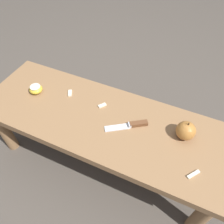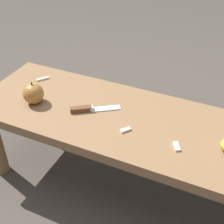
% 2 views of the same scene
% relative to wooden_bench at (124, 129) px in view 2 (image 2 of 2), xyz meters
% --- Properties ---
extents(ground_plane, '(8.00, 8.00, 0.00)m').
position_rel_wooden_bench_xyz_m(ground_plane, '(0.00, 0.00, -0.33)').
color(ground_plane, '#4C443D').
extents(wooden_bench, '(1.24, 0.44, 0.39)m').
position_rel_wooden_bench_xyz_m(wooden_bench, '(0.00, 0.00, 0.00)').
color(wooden_bench, olive).
rests_on(wooden_bench, ground_plane).
extents(knife, '(0.18, 0.14, 0.02)m').
position_rel_wooden_bench_xyz_m(knife, '(-0.15, -0.02, 0.07)').
color(knife, silver).
rests_on(knife, wooden_bench).
extents(apple_whole, '(0.09, 0.09, 0.10)m').
position_rel_wooden_bench_xyz_m(apple_whole, '(-0.38, -0.06, 0.10)').
color(apple_whole, '#B27233').
rests_on(apple_whole, wooden_bench).
extents(apple_slice_near_knife, '(0.05, 0.05, 0.01)m').
position_rel_wooden_bench_xyz_m(apple_slice_near_knife, '(-0.45, 0.11, 0.06)').
color(apple_slice_near_knife, silver).
rests_on(apple_slice_near_knife, wooden_bench).
extents(apple_slice_center, '(0.04, 0.04, 0.01)m').
position_rel_wooden_bench_xyz_m(apple_slice_center, '(0.03, -0.07, 0.06)').
color(apple_slice_center, silver).
rests_on(apple_slice_center, wooden_bench).
extents(apple_slice_near_bowl, '(0.04, 0.05, 0.01)m').
position_rel_wooden_bench_xyz_m(apple_slice_near_bowl, '(0.23, -0.08, 0.06)').
color(apple_slice_near_bowl, silver).
rests_on(apple_slice_near_bowl, wooden_bench).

